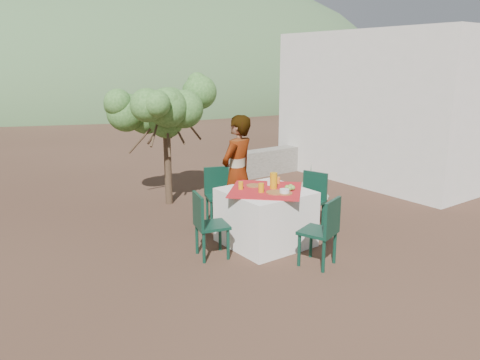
% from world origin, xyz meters
% --- Properties ---
extents(ground, '(160.00, 160.00, 0.00)m').
position_xyz_m(ground, '(0.00, 0.00, 0.00)').
color(ground, '#362118').
rests_on(ground, ground).
extents(table, '(1.30, 1.30, 0.76)m').
position_xyz_m(table, '(0.67, 0.28, 0.38)').
color(table, silver).
rests_on(table, ground).
extents(chair_far, '(0.50, 0.50, 0.84)m').
position_xyz_m(chair_far, '(0.66, 1.42, 0.47)').
color(chair_far, black).
rests_on(chair_far, ground).
extents(chair_near, '(0.50, 0.50, 0.86)m').
position_xyz_m(chair_near, '(0.77, -0.70, 0.48)').
color(chair_near, black).
rests_on(chair_near, ground).
extents(chair_left, '(0.47, 0.47, 0.84)m').
position_xyz_m(chair_left, '(-0.22, 0.35, 0.47)').
color(chair_left, black).
rests_on(chair_left, ground).
extents(chair_right, '(0.49, 0.49, 0.84)m').
position_xyz_m(chair_right, '(1.59, 0.35, 0.47)').
color(chair_right, black).
rests_on(chair_right, ground).
extents(person, '(0.71, 0.58, 1.68)m').
position_xyz_m(person, '(0.74, 1.01, 0.84)').
color(person, '#8C6651').
rests_on(person, ground).
extents(shrub_tree, '(1.64, 1.61, 1.93)m').
position_xyz_m(shrub_tree, '(0.54, 2.76, 1.53)').
color(shrub_tree, '#4E3B27').
rests_on(shrub_tree, ground).
extents(agave, '(0.70, 0.68, 0.73)m').
position_xyz_m(agave, '(2.65, 1.44, 0.25)').
color(agave, gray).
rests_on(agave, ground).
extents(guesthouse, '(3.20, 4.20, 3.00)m').
position_xyz_m(guesthouse, '(5.60, 1.80, 1.50)').
color(guesthouse, silver).
rests_on(guesthouse, ground).
extents(stone_wall, '(2.60, 0.35, 0.55)m').
position_xyz_m(stone_wall, '(3.60, 3.40, 0.28)').
color(stone_wall, gray).
rests_on(stone_wall, ground).
extents(hill_near_right, '(48.00, 48.00, 20.00)m').
position_xyz_m(hill_near_right, '(12.00, 36.00, 0.00)').
color(hill_near_right, '#34522E').
rests_on(hill_near_right, ground).
extents(hill_far_right, '(36.00, 36.00, 14.00)m').
position_xyz_m(hill_far_right, '(28.00, 46.00, 0.00)').
color(hill_far_right, slate).
rests_on(hill_far_right, ground).
extents(plate_far, '(0.21, 0.21, 0.01)m').
position_xyz_m(plate_far, '(0.65, 0.51, 0.77)').
color(plate_far, brown).
rests_on(plate_far, table).
extents(plate_near, '(0.24, 0.24, 0.01)m').
position_xyz_m(plate_near, '(0.66, 0.07, 0.77)').
color(plate_near, brown).
rests_on(plate_near, table).
extents(glass_far, '(0.06, 0.06, 0.10)m').
position_xyz_m(glass_far, '(0.41, 0.49, 0.81)').
color(glass_far, orange).
rests_on(glass_far, table).
extents(glass_near, '(0.07, 0.07, 0.12)m').
position_xyz_m(glass_near, '(0.53, 0.21, 0.82)').
color(glass_near, orange).
rests_on(glass_near, table).
extents(juice_pitcher, '(0.10, 0.10, 0.22)m').
position_xyz_m(juice_pitcher, '(0.78, 0.26, 0.87)').
color(juice_pitcher, orange).
rests_on(juice_pitcher, table).
extents(bowl_plate, '(0.21, 0.21, 0.01)m').
position_xyz_m(bowl_plate, '(0.74, -0.02, 0.77)').
color(bowl_plate, brown).
rests_on(bowl_plate, table).
extents(white_bowl, '(0.13, 0.13, 0.05)m').
position_xyz_m(white_bowl, '(0.74, -0.02, 0.80)').
color(white_bowl, silver).
rests_on(white_bowl, bowl_plate).
extents(jar_left, '(0.06, 0.06, 0.09)m').
position_xyz_m(jar_left, '(1.00, 0.42, 0.81)').
color(jar_left, orange).
rests_on(jar_left, table).
extents(jar_right, '(0.07, 0.07, 0.10)m').
position_xyz_m(jar_right, '(1.00, 0.50, 0.81)').
color(jar_right, orange).
rests_on(jar_right, table).
extents(napkin_holder, '(0.08, 0.06, 0.09)m').
position_xyz_m(napkin_holder, '(0.86, 0.42, 0.81)').
color(napkin_holder, silver).
rests_on(napkin_holder, table).
extents(fruit_cluster, '(0.14, 0.13, 0.07)m').
position_xyz_m(fruit_cluster, '(0.91, 0.07, 0.80)').
color(fruit_cluster, '#689A38').
rests_on(fruit_cluster, table).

